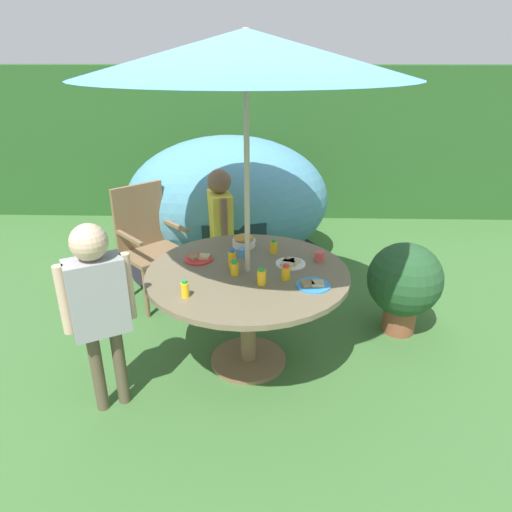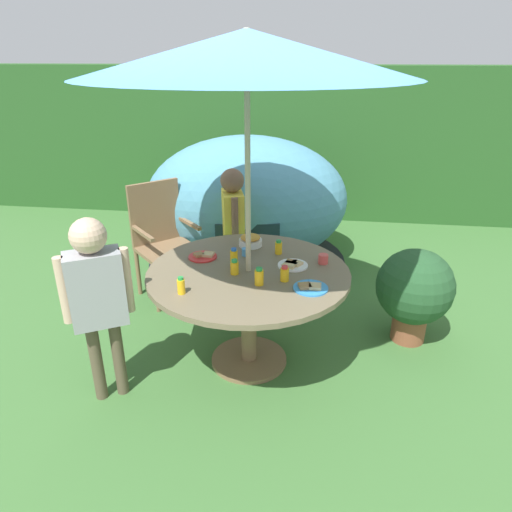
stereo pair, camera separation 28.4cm
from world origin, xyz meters
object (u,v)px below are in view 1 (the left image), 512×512
at_px(dome_tent, 228,202).
at_px(juice_bottle_center_back, 235,268).
at_px(potted_plant, 404,282).
at_px(snack_bowl, 244,241).
at_px(child_in_yellow_shirt, 220,218).
at_px(cup_near, 242,252).
at_px(plate_front_edge, 313,285).
at_px(patio_umbrella, 246,54).
at_px(plate_center_front, 290,263).
at_px(juice_bottle_mid_right, 232,258).
at_px(plate_near_left, 199,258).
at_px(cup_far, 320,256).
at_px(juice_bottle_near_right, 185,289).
at_px(juice_bottle_mid_left, 262,277).
at_px(juice_bottle_far_left, 286,273).
at_px(garden_table, 248,288).
at_px(child_in_grey_shirt, 97,297).
at_px(juice_bottle_far_right, 274,247).
at_px(wooden_chair, 147,238).

relative_size(dome_tent, juice_bottle_center_back, 23.77).
xyz_separation_m(potted_plant, snack_bowl, (-1.28, -0.02, 0.35)).
xyz_separation_m(child_in_yellow_shirt, cup_near, (0.24, -0.76, 0.00)).
relative_size(plate_front_edge, juice_bottle_center_back, 2.10).
distance_m(patio_umbrella, juice_bottle_center_back, 1.32).
relative_size(plate_center_front, juice_bottle_mid_right, 1.61).
xyz_separation_m(plate_near_left, cup_far, (0.87, 0.02, 0.02)).
bearing_deg(juice_bottle_near_right, juice_bottle_mid_left, 21.72).
distance_m(juice_bottle_far_left, juice_bottle_mid_right, 0.41).
xyz_separation_m(garden_table, child_in_grey_shirt, (-0.86, -0.49, 0.18)).
bearing_deg(plate_front_edge, juice_bottle_mid_right, 152.52).
xyz_separation_m(garden_table, dome_tent, (-0.30, 1.87, 0.05)).
height_order(potted_plant, plate_front_edge, plate_front_edge).
height_order(potted_plant, child_in_yellow_shirt, child_in_yellow_shirt).
bearing_deg(juice_bottle_far_right, garden_table, -119.43).
xyz_separation_m(wooden_chair, juice_bottle_center_back, (0.87, -1.05, 0.21)).
bearing_deg(plate_front_edge, child_in_yellow_shirt, 120.45).
relative_size(garden_table, plate_front_edge, 6.30).
xyz_separation_m(patio_umbrella, dome_tent, (-0.30, 1.87, -1.45)).
bearing_deg(wooden_chair, plate_front_edge, -85.09).
bearing_deg(wooden_chair, juice_bottle_mid_left, -92.41).
bearing_deg(cup_far, cup_near, 173.92).
relative_size(child_in_yellow_shirt, juice_bottle_center_back, 11.58).
height_order(dome_tent, juice_bottle_far_right, dome_tent).
relative_size(child_in_yellow_shirt, juice_bottle_far_right, 11.34).
xyz_separation_m(child_in_grey_shirt, juice_bottle_center_back, (0.78, 0.42, -0.00)).
relative_size(wooden_chair, child_in_grey_shirt, 0.85).
bearing_deg(dome_tent, child_in_grey_shirt, -112.59).
distance_m(potted_plant, cup_far, 0.84).
xyz_separation_m(potted_plant, plate_front_edge, (-0.80, -0.68, 0.32)).
distance_m(child_in_grey_shirt, juice_bottle_center_back, 0.89).
relative_size(plate_center_front, plate_near_left, 1.02).
relative_size(garden_table, juice_bottle_near_right, 12.37).
height_order(dome_tent, plate_center_front, dome_tent).
bearing_deg(juice_bottle_near_right, potted_plant, 27.92).
relative_size(juice_bottle_mid_right, cup_far, 1.86).
height_order(juice_bottle_near_right, juice_bottle_mid_left, juice_bottle_mid_left).
xyz_separation_m(dome_tent, juice_bottle_far_left, (0.56, -1.99, 0.13)).
bearing_deg(juice_bottle_far_right, juice_bottle_center_back, -124.72).
bearing_deg(child_in_grey_shirt, juice_bottle_near_right, -17.46).
distance_m(juice_bottle_far_right, juice_bottle_mid_left, 0.52).
relative_size(juice_bottle_near_right, juice_bottle_center_back, 1.07).
distance_m(juice_bottle_mid_right, cup_far, 0.63).
height_order(child_in_yellow_shirt, juice_bottle_mid_right, child_in_yellow_shirt).
xyz_separation_m(potted_plant, cup_far, (-0.72, -0.27, 0.34)).
xyz_separation_m(plate_front_edge, juice_bottle_center_back, (-0.51, 0.15, 0.04)).
bearing_deg(wooden_chair, plate_center_front, -79.16).
relative_size(juice_bottle_far_right, cup_far, 1.52).
height_order(plate_center_front, juice_bottle_center_back, juice_bottle_center_back).
xyz_separation_m(patio_umbrella, snack_bowl, (-0.05, 0.44, -1.32)).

